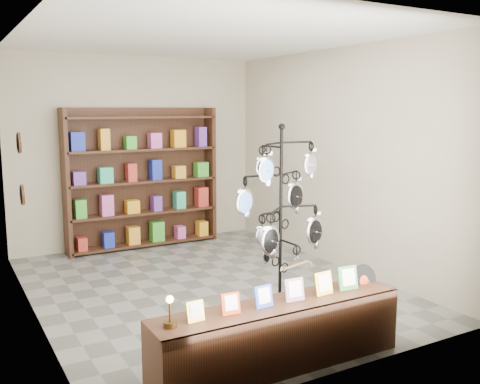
% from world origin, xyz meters
% --- Properties ---
extents(ground, '(5.00, 5.00, 0.00)m').
position_xyz_m(ground, '(0.00, 0.00, 0.00)').
color(ground, slate).
rests_on(ground, ground).
extents(room_envelope, '(5.00, 5.00, 5.00)m').
position_xyz_m(room_envelope, '(0.00, 0.00, 1.85)').
color(room_envelope, '#B5AA91').
rests_on(room_envelope, ground).
extents(display_tree, '(1.05, 1.00, 2.04)m').
position_xyz_m(display_tree, '(0.26, -1.23, 1.18)').
color(display_tree, black).
rests_on(display_tree, ground).
extents(front_shelf, '(2.27, 0.48, 0.80)m').
position_xyz_m(front_shelf, '(-0.38, -2.17, 0.28)').
color(front_shelf, black).
rests_on(front_shelf, ground).
extents(back_shelving, '(2.42, 0.36, 2.20)m').
position_xyz_m(back_shelving, '(0.00, 2.30, 1.03)').
color(back_shelving, black).
rests_on(back_shelving, ground).
extents(wall_clocks, '(0.03, 0.24, 0.84)m').
position_xyz_m(wall_clocks, '(-1.97, 0.80, 1.50)').
color(wall_clocks, black).
rests_on(wall_clocks, ground).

